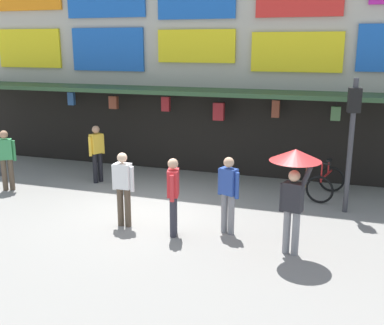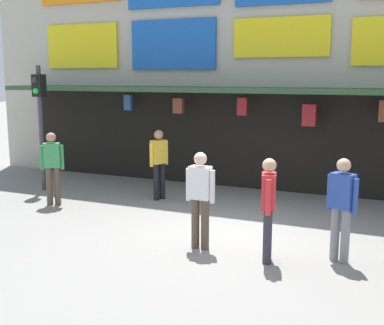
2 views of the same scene
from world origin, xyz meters
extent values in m
plane|color=gray|center=(0.00, 0.00, 0.00)|extent=(80.00, 80.00, 0.00)
cube|color=#B2AD9E|center=(0.00, 4.60, 4.00)|extent=(18.00, 1.20, 8.00)
cube|color=#2D4C2D|center=(0.00, 3.30, 2.60)|extent=(15.30, 1.40, 0.12)
cube|color=yellow|center=(-5.90, 3.95, 3.79)|extent=(2.40, 0.08, 1.26)
cube|color=blue|center=(-2.95, 3.95, 3.77)|extent=(2.49, 0.08, 1.33)
cube|color=yellow|center=(0.00, 3.95, 3.88)|extent=(2.40, 0.08, 0.97)
cylinder|color=black|center=(-4.14, 3.55, 2.48)|extent=(0.02, 0.02, 0.13)
cube|color=#2D5693|center=(-4.14, 3.55, 2.21)|extent=(0.22, 0.13, 0.42)
cylinder|color=black|center=(-2.54, 3.42, 2.45)|extent=(0.02, 0.02, 0.18)
cube|color=brown|center=(-2.54, 3.42, 2.16)|extent=(0.27, 0.16, 0.39)
cylinder|color=black|center=(-0.78, 3.41, 2.47)|extent=(0.02, 0.02, 0.14)
cube|color=maroon|center=(-0.78, 3.41, 2.19)|extent=(0.25, 0.15, 0.43)
cylinder|color=black|center=(0.86, 3.48, 2.41)|extent=(0.02, 0.02, 0.26)
cube|color=maroon|center=(0.86, 3.48, 2.02)|extent=(0.32, 0.19, 0.51)
cube|color=brown|center=(2.50, 3.58, 2.16)|extent=(0.22, 0.13, 0.49)
cube|color=black|center=(0.00, 3.98, 1.25)|extent=(15.30, 0.04, 2.50)
cylinder|color=#38383D|center=(-5.57, 1.61, 1.60)|extent=(0.12, 0.12, 3.20)
cube|color=black|center=(-5.57, 1.61, 2.70)|extent=(0.29, 0.25, 0.56)
sphere|color=black|center=(-5.57, 1.48, 2.83)|extent=(0.15, 0.15, 0.15)
sphere|color=#19DB3D|center=(-5.57, 1.48, 2.57)|extent=(0.15, 0.15, 0.15)
cylinder|color=brown|center=(-0.04, -0.86, 0.44)|extent=(0.14, 0.14, 0.88)
cylinder|color=brown|center=(-0.22, -0.85, 0.44)|extent=(0.14, 0.14, 0.88)
cube|color=white|center=(-0.13, -0.86, 1.16)|extent=(0.36, 0.23, 0.56)
sphere|color=beige|center=(-0.13, -0.86, 1.57)|extent=(0.22, 0.22, 0.22)
cylinder|color=white|center=(0.09, -0.86, 1.11)|extent=(0.09, 0.09, 0.56)
cylinder|color=white|center=(-0.35, -0.85, 1.11)|extent=(0.09, 0.09, 0.56)
cylinder|color=black|center=(-2.40, 1.85, 0.44)|extent=(0.14, 0.14, 0.88)
cylinder|color=black|center=(-2.33, 2.02, 0.44)|extent=(0.14, 0.14, 0.88)
cube|color=gold|center=(-2.36, 1.93, 1.16)|extent=(0.35, 0.42, 0.56)
sphere|color=#A87A5B|center=(-2.36, 1.93, 1.57)|extent=(0.22, 0.22, 0.22)
cylinder|color=gold|center=(-2.46, 1.73, 1.11)|extent=(0.09, 0.09, 0.56)
cylinder|color=gold|center=(-2.27, 2.13, 1.11)|extent=(0.09, 0.09, 0.56)
cylinder|color=gray|center=(2.23, -0.57, 0.44)|extent=(0.14, 0.14, 0.88)
cylinder|color=gray|center=(2.06, -0.50, 0.44)|extent=(0.14, 0.14, 0.88)
cube|color=#28479E|center=(2.15, -0.53, 1.16)|extent=(0.42, 0.34, 0.56)
sphere|color=tan|center=(2.15, -0.53, 1.57)|extent=(0.22, 0.22, 0.22)
cylinder|color=#28479E|center=(2.35, -0.62, 1.11)|extent=(0.09, 0.09, 0.56)
cylinder|color=#28479E|center=(1.94, -0.45, 1.11)|extent=(0.09, 0.09, 0.56)
cylinder|color=#2D2D38|center=(1.11, -1.08, 0.44)|extent=(0.14, 0.14, 0.88)
cylinder|color=#2D2D38|center=(1.06, -0.91, 0.44)|extent=(0.14, 0.14, 0.88)
cube|color=red|center=(1.09, -0.99, 1.16)|extent=(0.30, 0.40, 0.56)
sphere|color=tan|center=(1.09, -0.99, 1.57)|extent=(0.22, 0.22, 0.22)
cylinder|color=red|center=(1.14, -1.21, 1.11)|extent=(0.09, 0.09, 0.56)
cylinder|color=red|center=(1.03, -0.78, 1.11)|extent=(0.09, 0.09, 0.56)
cylinder|color=brown|center=(-4.28, 0.55, 0.44)|extent=(0.14, 0.14, 0.88)
cylinder|color=brown|center=(-4.43, 0.45, 0.44)|extent=(0.14, 0.14, 0.88)
cube|color=#388E51|center=(-4.36, 0.50, 1.16)|extent=(0.42, 0.38, 0.56)
sphere|color=#A87A5B|center=(-4.36, 0.50, 1.57)|extent=(0.22, 0.22, 0.22)
cylinder|color=#388E51|center=(-4.17, 0.62, 1.11)|extent=(0.09, 0.09, 0.56)
cylinder|color=#388E51|center=(-4.54, 0.38, 1.11)|extent=(0.09, 0.09, 0.56)
cube|color=#2D5693|center=(-4.44, 0.63, 1.18)|extent=(0.32, 0.29, 0.40)
camera|label=1|loc=(4.28, -9.49, 3.95)|focal=42.94mm
camera|label=2|loc=(3.02, -8.43, 2.94)|focal=46.46mm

